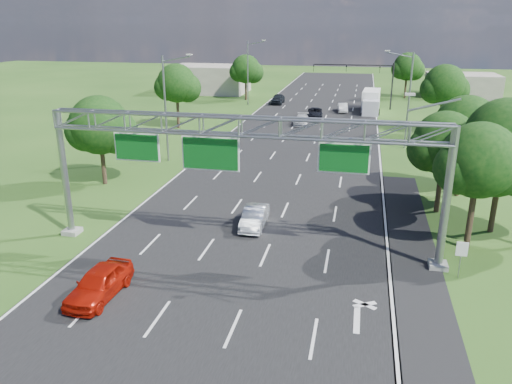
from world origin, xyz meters
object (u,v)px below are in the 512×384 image
(red_coupe, at_px, (99,283))
(box_truck, at_px, (371,102))
(traffic_signal, at_px, (369,75))
(silver_sedan, at_px, (254,217))
(regulatory_sign, at_px, (462,252))
(sign_gantry, at_px, (242,137))

(red_coupe, xyz_separation_m, box_truck, (13.34, 57.21, 0.74))
(traffic_signal, distance_m, silver_sedan, 50.13)
(regulatory_sign, relative_size, red_coupe, 0.47)
(box_truck, bearing_deg, silver_sedan, -95.66)
(regulatory_sign, relative_size, box_truck, 0.25)
(regulatory_sign, distance_m, box_truck, 51.66)
(sign_gantry, bearing_deg, regulatory_sign, -4.83)
(sign_gantry, relative_size, box_truck, 2.80)
(sign_gantry, relative_size, regulatory_sign, 11.19)
(regulatory_sign, bearing_deg, sign_gantry, 175.17)
(sign_gantry, height_order, regulatory_sign, sign_gantry)
(red_coupe, bearing_deg, regulatory_sign, 20.36)
(traffic_signal, relative_size, box_truck, 1.45)
(sign_gantry, distance_m, red_coupe, 10.73)
(silver_sedan, bearing_deg, traffic_signal, 80.14)
(sign_gantry, xyz_separation_m, red_coupe, (-5.67, -6.75, -6.13))
(regulatory_sign, height_order, silver_sedan, regulatory_sign)
(traffic_signal, xyz_separation_m, red_coupe, (-12.81, -59.75, -4.40))
(traffic_signal, distance_m, red_coupe, 61.27)
(traffic_signal, bearing_deg, box_truck, -78.43)
(silver_sedan, height_order, box_truck, box_truck)
(sign_gantry, relative_size, silver_sedan, 5.81)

